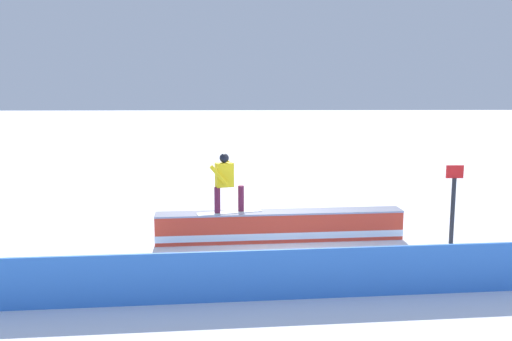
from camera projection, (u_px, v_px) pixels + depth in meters
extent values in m
plane|color=white|center=(280.00, 240.00, 13.45)|extent=(120.00, 120.00, 0.00)
cube|color=red|center=(280.00, 227.00, 13.40)|extent=(5.89, 0.96, 0.67)
cube|color=white|center=(280.00, 234.00, 13.42)|extent=(5.90, 0.97, 0.16)
cube|color=#8F8FA3|center=(280.00, 212.00, 13.34)|extent=(5.89, 1.02, 0.04)
cube|color=silver|center=(229.00, 212.00, 13.21)|extent=(1.55, 0.71, 0.01)
cylinder|color=maroon|center=(217.00, 200.00, 13.08)|extent=(0.17, 0.17, 0.61)
cylinder|color=maroon|center=(241.00, 198.00, 13.25)|extent=(0.17, 0.17, 0.61)
cube|color=yellow|center=(224.00, 175.00, 13.04)|extent=(0.45, 0.34, 0.56)
sphere|color=black|center=(224.00, 158.00, 12.98)|extent=(0.22, 0.22, 0.22)
cylinder|color=yellow|center=(219.00, 175.00, 12.82)|extent=(0.43, 0.21, 0.48)
cylinder|color=yellow|center=(227.00, 172.00, 13.22)|extent=(0.16, 0.13, 0.56)
cube|color=#3576DD|center=(295.00, 274.00, 9.77)|extent=(13.45, 1.11, 0.90)
cylinder|color=#262628|center=(453.00, 211.00, 13.07)|extent=(0.10, 0.10, 1.55)
cube|color=red|center=(455.00, 172.00, 12.93)|extent=(0.40, 0.04, 0.30)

